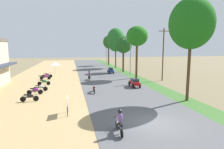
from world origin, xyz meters
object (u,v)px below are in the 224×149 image
Objects in this scene: streetlamp_near at (130,54)px; car_sedan_red at (135,82)px; motorbike_foreground_rider at (119,122)px; parked_motorbike_second at (35,90)px; median_tree_second at (137,37)px; parked_motorbike_fifth at (45,77)px; median_tree_nearest at (191,24)px; streetlamp_mid at (106,50)px; car_hatchback_blue at (111,70)px; median_tree_fourth at (116,40)px; street_signboard at (67,102)px; median_tree_fifth at (109,42)px; vendor_umbrella at (55,64)px; parked_motorbike_fourth at (44,82)px; motorbike_ahead_second at (94,89)px; parked_motorbike_sixth at (47,75)px; motorbike_ahead_third at (89,75)px; parked_motorbike_nearest at (30,97)px; median_tree_third at (123,45)px; utility_pole_near at (163,54)px; parked_motorbike_third at (40,87)px.

streetlamp_near reaches higher than car_sedan_red.
streetlamp_near reaches higher than motorbike_foreground_rider.
parked_motorbike_second is 0.80× the size of car_sedan_red.
parked_motorbike_fifth is at bearing 173.53° from median_tree_second.
car_sedan_red is at bearing 67.01° from motorbike_foreground_rider.
streetlamp_mid is at bearing 90.03° from median_tree_nearest.
median_tree_fourth is at bearing 71.16° from car_hatchback_blue.
median_tree_fifth is at bearing 74.02° from street_signboard.
parked_motorbike_fifth is at bearing 144.76° from car_sedan_red.
vendor_umbrella is 23.51m from median_tree_fifth.
parked_motorbike_second is at bearing -93.19° from parked_motorbike_fourth.
motorbike_ahead_second is (3.04, 6.91, -0.53)m from street_signboard.
parked_motorbike_second is at bearing -89.81° from parked_motorbike_sixth.
motorbike_ahead_third is (-5.60, 6.92, 0.11)m from car_sedan_red.
motorbike_ahead_second reaches higher than parked_motorbike_fourth.
car_hatchback_blue is at bearing 55.94° from parked_motorbike_nearest.
median_tree_fourth is (0.33, 8.62, 1.37)m from median_tree_third.
utility_pole_near is 3.82× the size of car_sedan_red.
median_tree_fifth is at bearing 71.56° from motorbike_ahead_third.
parked_motorbike_nearest is 6.03m from street_signboard.
parked_motorbike_second is 18.53m from median_tree_nearest.
parked_motorbike_second is 0.21× the size of utility_pole_near.
motorbike_ahead_third is at bearing -50.69° from vendor_umbrella.
motorbike_foreground_rider is (7.23, -22.47, 0.30)m from parked_motorbike_fifth.
median_tree_nearest is 1.15× the size of median_tree_fifth.
parked_motorbike_third is 15.17m from motorbike_foreground_rider.
utility_pole_near is at bearing 33.25° from car_sedan_red.
median_tree_fourth is at bearing -89.45° from streetlamp_mid.
utility_pole_near is 4.31× the size of car_hatchback_blue.
utility_pole_near reaches higher than parked_motorbike_nearest.
motorbike_foreground_rider is at bearing -90.19° from motorbike_ahead_third.
car_sedan_red is (-3.15, 7.47, -7.11)m from median_tree_nearest.
motorbike_foreground_rider reaches higher than parked_motorbike_third.
median_tree_fifth is at bearing 61.45° from parked_motorbike_fourth.
parked_motorbike_third is 0.17× the size of median_tree_nearest.
median_tree_third is at bearing 89.86° from median_tree_second.
motorbike_foreground_rider is 20.28m from motorbike_ahead_third.
median_tree_second is 8.86m from median_tree_third.
parked_motorbike_third is at bearing -131.13° from car_hatchback_blue.
median_tree_third is 1.02× the size of streetlamp_mid.
vendor_umbrella is at bearing 86.73° from parked_motorbike_nearest.
parked_motorbike_fourth is at bearing -94.16° from vendor_umbrella.
parked_motorbike_fifth is 18.50m from street_signboard.
car_hatchback_blue is at bearing -100.11° from median_tree_fifth.
median_tree_second is 1.26× the size of streetlamp_near.
parked_motorbike_fourth is 17.70m from streetlamp_near.
parked_motorbike_third is at bearing 153.67° from median_tree_nearest.
median_tree_fifth is at bearing 66.86° from parked_motorbike_nearest.
median_tree_second is at bearing 46.73° from motorbike_ahead_second.
parked_motorbike_fifth is 1.00× the size of motorbike_ahead_third.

